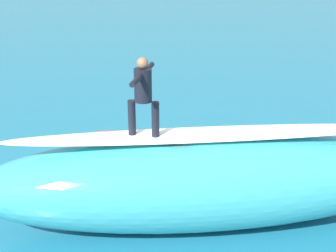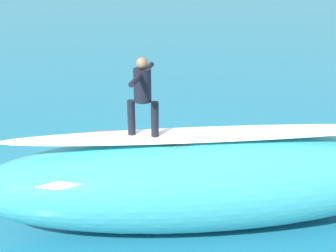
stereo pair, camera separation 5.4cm
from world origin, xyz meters
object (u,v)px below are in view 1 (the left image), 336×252
object	(u,v)px
surfboard_paddling	(184,145)
surfer_paddling	(185,142)
surfboard_riding	(144,137)
surfer_riding	(143,91)

from	to	relation	value
surfboard_paddling	surfer_paddling	distance (m)	0.20
surfboard_riding	surfer_paddling	world-z (taller)	surfboard_riding
surfboard_paddling	surfer_paddling	size ratio (longest dim) A/B	1.24
surfer_riding	surfboard_paddling	size ratio (longest dim) A/B	0.75
surfboard_riding	surfboard_paddling	xyz separation A→B (m)	(-2.28, -3.49, -1.96)
surfboard_riding	surfer_paddling	bearing A→B (deg)	-91.87
surfer_riding	surfer_paddling	world-z (taller)	surfer_riding
surfboard_paddling	surfer_paddling	bearing A→B (deg)	180.00
surfboard_riding	surfboard_paddling	distance (m)	4.61
surfboard_riding	surfer_riding	world-z (taller)	surfer_riding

